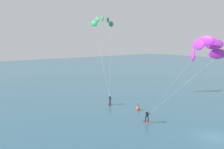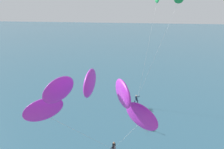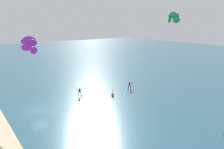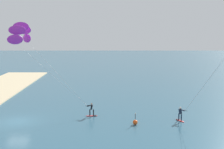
% 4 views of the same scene
% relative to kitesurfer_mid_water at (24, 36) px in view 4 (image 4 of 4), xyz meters
% --- Properties ---
extents(ground_plane, '(240.00, 240.00, 0.00)m').
position_rel_kitesurfer_mid_water_xyz_m(ground_plane, '(2.40, -0.49, -9.94)').
color(ground_plane, '#2D566B').
extents(kitesurfer_mid_water, '(6.09, 10.16, 11.60)m').
position_rel_kitesurfer_mid_water_xyz_m(kitesurfer_mid_water, '(0.00, 0.00, 0.00)').
color(kitesurfer_mid_water, red).
rests_on(kitesurfer_mid_water, ground).
extents(marker_buoy, '(0.56, 0.56, 1.38)m').
position_rel_kitesurfer_mid_water_xyz_m(marker_buoy, '(3.57, 13.26, -9.64)').
color(marker_buoy, '#EA5119').
rests_on(marker_buoy, ground).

